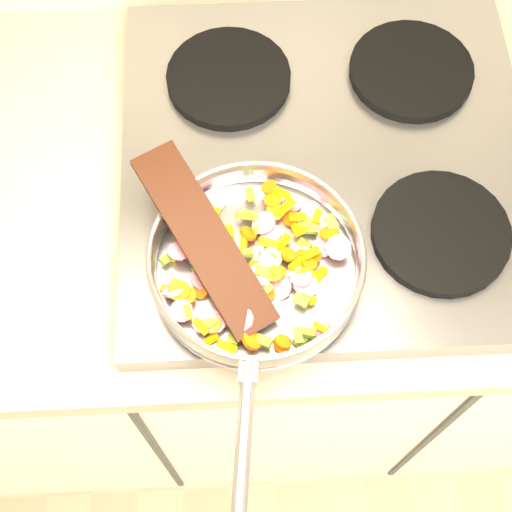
{
  "coord_description": "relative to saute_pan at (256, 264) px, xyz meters",
  "views": [
    {
      "loc": [
        -0.83,
        1.09,
        1.81
      ],
      "look_at": [
        -0.81,
        1.48,
        1.0
      ],
      "focal_mm": 50.0,
      "sensor_mm": 36.0,
      "label": 1
    }
  ],
  "objects": [
    {
      "name": "grate_bl",
      "position": [
        -0.02,
        0.33,
        -0.04
      ],
      "size": [
        0.19,
        0.19,
        0.02
      ],
      "primitive_type": "cylinder",
      "color": "black",
      "rests_on": "cooktop"
    },
    {
      "name": "grate_fr",
      "position": [
        0.26,
        0.05,
        -0.04
      ],
      "size": [
        0.19,
        0.19,
        0.02
      ],
      "primitive_type": "cylinder",
      "color": "black",
      "rests_on": "cooktop"
    },
    {
      "name": "saute_pan",
      "position": [
        0.0,
        0.0,
        0.0
      ],
      "size": [
        0.31,
        0.48,
        0.05
      ],
      "rotation": [
        0.0,
        0.0,
        -0.11
      ],
      "color": "#9E9EA5",
      "rests_on": "grate_fl"
    },
    {
      "name": "cooktop",
      "position": [
        0.12,
        0.19,
        -0.06
      ],
      "size": [
        0.6,
        0.6,
        0.04
      ],
      "primitive_type": "cube",
      "color": "#939399",
      "rests_on": "counter_top"
    },
    {
      "name": "wooden_spatula",
      "position": [
        -0.07,
        0.03,
        0.02
      ],
      "size": [
        0.19,
        0.27,
        0.06
      ],
      "primitive_type": "cube",
      "rotation": [
        0.0,
        -0.17,
        2.07
      ],
      "color": "black",
      "rests_on": "saute_pan"
    },
    {
      "name": "grate_fl",
      "position": [
        -0.02,
        0.05,
        -0.04
      ],
      "size": [
        0.19,
        0.19,
        0.02
      ],
      "primitive_type": "cylinder",
      "color": "black",
      "rests_on": "cooktop"
    },
    {
      "name": "grate_br",
      "position": [
        0.26,
        0.33,
        -0.04
      ],
      "size": [
        0.19,
        0.19,
        0.02
      ],
      "primitive_type": "cylinder",
      "color": "black",
      "rests_on": "cooktop"
    },
    {
      "name": "vegetable_heap",
      "position": [
        -0.0,
        0.01,
        -0.01
      ],
      "size": [
        0.26,
        0.25,
        0.05
      ],
      "color": "#E8AB07",
      "rests_on": "saute_pan"
    }
  ]
}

